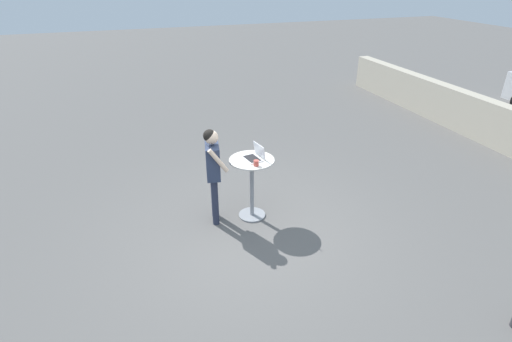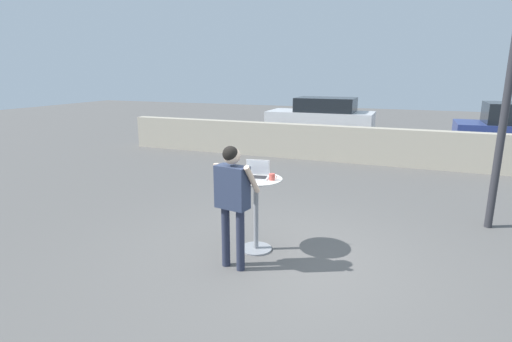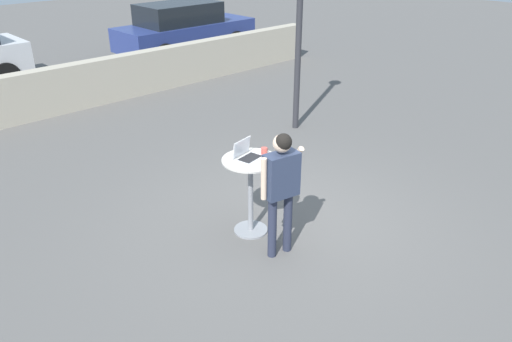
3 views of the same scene
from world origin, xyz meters
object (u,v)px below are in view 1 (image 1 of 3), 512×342
(coffee_mug, at_px, (256,163))
(standing_person, at_px, (213,165))
(cafe_table, at_px, (252,179))
(laptop, at_px, (255,156))

(coffee_mug, xyz_separation_m, standing_person, (-0.32, -0.62, -0.08))
(cafe_table, bearing_deg, coffee_mug, -1.47)
(laptop, bearing_deg, coffee_mug, -13.77)
(cafe_table, height_order, standing_person, standing_person)
(cafe_table, height_order, laptop, laptop)
(cafe_table, relative_size, laptop, 2.84)
(coffee_mug, bearing_deg, laptop, 166.23)
(cafe_table, xyz_separation_m, coffee_mug, (0.24, -0.01, 0.40))
(standing_person, bearing_deg, cafe_table, 82.84)
(laptop, relative_size, standing_person, 0.23)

